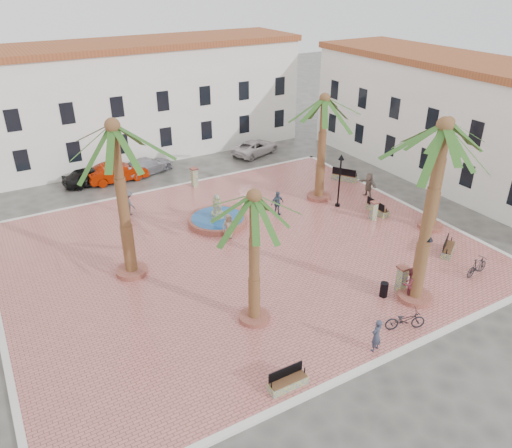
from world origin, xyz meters
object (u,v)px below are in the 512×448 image
object	(u,v)px
palm_e	(447,136)
lamppost_e	(340,172)
fountain	(218,219)
car_white	(256,147)
palm_ne	(324,112)
bollard_n	(194,177)
palm_nw	(115,145)
car_red	(117,172)
bench_se	(448,249)
palm_s	(441,147)
pedestrian_north	(129,203)
bench_ne	(344,177)
bench_e	(377,209)
litter_bin	(384,290)
bicycle_a	(405,320)
pedestrian_east	(369,184)
bollard_se	(402,279)
cyclist_a	(376,335)
car_silver	(147,166)
bench_s	(288,382)
bollard_e	(374,210)
cyclist_b	(409,283)
car_black	(90,176)
palm_sw	(254,213)
bicycle_b	(477,266)
pedestrian_fountain_b	(277,203)
lamppost_s	(426,256)
pedestrian_fountain_a	(228,226)

from	to	relation	value
palm_e	lamppost_e	xyz separation A→B (m)	(-3.07, 5.51, -3.45)
fountain	car_white	xyz separation A→B (m)	(8.98, 10.55, 0.22)
palm_ne	bollard_n	bearing A→B (deg)	136.34
palm_nw	car_red	size ratio (longest dim) A/B	1.88
bench_se	palm_s	bearing A→B (deg)	172.73
pedestrian_north	bench_ne	bearing A→B (deg)	-116.85
fountain	car_red	bearing A→B (deg)	107.97
bench_e	litter_bin	bearing A→B (deg)	142.17
bicycle_a	pedestrian_east	distance (m)	14.90
palm_ne	bollard_se	size ratio (longest dim) A/B	5.13
bench_ne	pedestrian_east	size ratio (longest dim) A/B	1.10
cyclist_a	bench_ne	bearing A→B (deg)	-137.98
bollard_se	car_silver	xyz separation A→B (m)	(-5.51, 22.59, -0.26)
bollard_se	bench_s	bearing A→B (deg)	-163.25
bench_e	bollard_e	bearing A→B (deg)	126.48
palm_ne	cyclist_b	xyz separation A→B (m)	(-3.40, -11.99, -5.38)
palm_e	car_silver	bearing A→B (deg)	123.57
palm_ne	lamppost_e	bearing A→B (deg)	-79.21
pedestrian_north	palm_s	bearing A→B (deg)	-168.44
lamppost_e	litter_bin	xyz separation A→B (m)	(-4.69, -9.56, -2.15)
car_black	car_silver	bearing A→B (deg)	-93.96
palm_e	litter_bin	xyz separation A→B (m)	(-7.77, -4.05, -5.60)
palm_sw	car_black	xyz separation A→B (m)	(-2.50, 20.70, -5.02)
bench_se	bicycle_b	distance (m)	2.38
palm_e	car_white	world-z (taller)	palm_e
bench_e	palm_ne	bearing A→B (deg)	28.96
pedestrian_fountain_b	car_red	bearing A→B (deg)	118.91
bench_e	bicycle_a	world-z (taller)	bicycle_a
bollard_e	pedestrian_north	world-z (taller)	pedestrian_north
palm_sw	palm_e	distance (m)	14.49
car_black	lamppost_s	bearing A→B (deg)	-161.57
cyclist_a	pedestrian_north	world-z (taller)	pedestrian_north
bench_ne	lamppost_s	xyz separation A→B (m)	(-6.82, -14.10, 2.26)
palm_e	pedestrian_fountain_a	size ratio (longest dim) A/B	4.47
pedestrian_east	car_red	world-z (taller)	pedestrian_east
palm_sw	bench_ne	size ratio (longest dim) A/B	3.36
bollard_se	car_silver	size ratio (longest dim) A/B	0.33
lamppost_e	cyclist_a	xyz separation A→B (m)	(-7.78, -12.34, -1.75)
lamppost_e	pedestrian_fountain_b	xyz separation A→B (m)	(-4.36, 0.93, -1.70)
lamppost_s	cyclist_b	world-z (taller)	lamppost_s
palm_ne	car_white	bearing A→B (deg)	84.61
bench_s	car_red	world-z (taller)	car_red
bollard_n	bicycle_b	world-z (taller)	bollard_n
bench_e	bench_ne	size ratio (longest dim) A/B	0.92
bench_e	car_black	bearing A→B (deg)	48.32
bicycle_a	cyclist_b	world-z (taller)	cyclist_b
pedestrian_fountain_a	palm_sw	bearing A→B (deg)	-103.88
bench_e	car_white	world-z (taller)	car_white
bench_se	bicycle_b	bearing A→B (deg)	-133.41
bench_s	bicycle_a	xyz separation A→B (m)	(6.58, 0.31, 0.25)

